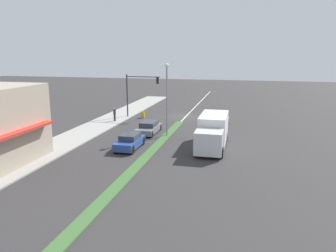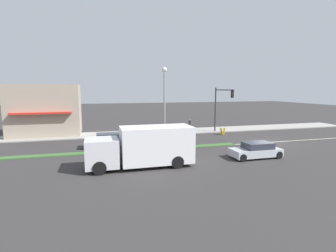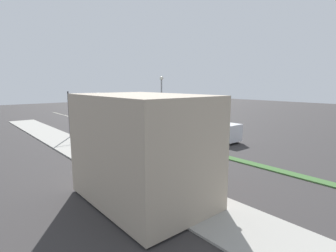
# 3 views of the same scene
# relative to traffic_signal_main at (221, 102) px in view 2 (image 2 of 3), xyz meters

# --- Properties ---
(ground_plane) EXTENTS (160.00, 160.00, 0.00)m
(ground_plane) POSITION_rel_traffic_signal_main_xyz_m (-6.12, 15.66, -3.90)
(ground_plane) COLOR #333030
(sidewalk_right) EXTENTS (4.00, 73.00, 0.12)m
(sidewalk_right) POSITION_rel_traffic_signal_main_xyz_m (2.88, 16.16, -3.84)
(sidewalk_right) COLOR #9E9B93
(sidewalk_right) RESTS_ON ground
(lane_marking_center) EXTENTS (0.16, 60.00, 0.01)m
(lane_marking_center) POSITION_rel_traffic_signal_main_xyz_m (-6.12, -2.34, -3.90)
(lane_marking_center) COLOR beige
(lane_marking_center) RESTS_ON ground
(building_corner_store) EXTENTS (5.86, 7.81, 5.93)m
(building_corner_store) POSITION_rel_traffic_signal_main_xyz_m (4.67, 20.53, -0.82)
(building_corner_store) COLOR tan
(building_corner_store) RESTS_ON sidewalk_right
(traffic_signal_main) EXTENTS (4.59, 0.34, 5.60)m
(traffic_signal_main) POSITION_rel_traffic_signal_main_xyz_m (0.00, 0.00, 0.00)
(traffic_signal_main) COLOR #333338
(traffic_signal_main) RESTS_ON sidewalk_right
(street_lamp) EXTENTS (0.44, 0.44, 7.37)m
(street_lamp) POSITION_rel_traffic_signal_main_xyz_m (-6.12, 8.74, 0.88)
(street_lamp) COLOR gray
(street_lamp) RESTS_ON median_strip
(pedestrian) EXTENTS (0.34, 0.34, 1.63)m
(pedestrian) POSITION_rel_traffic_signal_main_xyz_m (1.95, 3.24, -2.92)
(pedestrian) COLOR #282D42
(pedestrian) RESTS_ON sidewalk_right
(warning_aframe_sign) EXTENTS (0.45, 0.53, 0.84)m
(warning_aframe_sign) POSITION_rel_traffic_signal_main_xyz_m (-0.71, 0.00, -3.47)
(warning_aframe_sign) COLOR yellow
(warning_aframe_sign) RESTS_ON ground
(delivery_truck) EXTENTS (2.44, 7.50, 2.87)m
(delivery_truck) POSITION_rel_traffic_signal_main_xyz_m (-11.12, 11.56, -2.43)
(delivery_truck) COLOR silver
(delivery_truck) RESTS_ON ground
(suv_grey) EXTENTS (1.87, 4.26, 1.26)m
(suv_grey) POSITION_rel_traffic_signal_main_xyz_m (-3.92, 7.97, -3.29)
(suv_grey) COLOR slate
(suv_grey) RESTS_ON ground
(coupe_blue) EXTENTS (1.75, 3.96, 1.34)m
(coupe_blue) POSITION_rel_traffic_signal_main_xyz_m (-3.92, 13.88, -3.25)
(coupe_blue) COLOR #284793
(coupe_blue) RESTS_ON ground
(sedan_silver) EXTENTS (1.82, 4.04, 1.26)m
(sedan_silver) POSITION_rel_traffic_signal_main_xyz_m (-11.12, 2.38, -3.30)
(sedan_silver) COLOR #B7BABF
(sedan_silver) RESTS_ON ground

